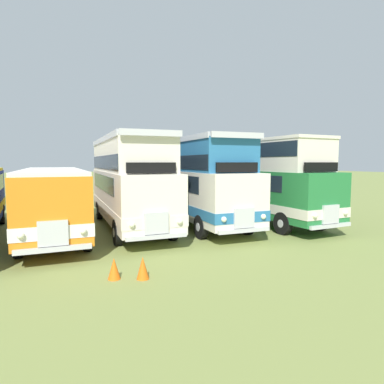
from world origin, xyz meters
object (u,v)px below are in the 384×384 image
(bus_seventh_in_row, at_px, (250,176))
(cone_far_end, at_px, (114,269))
(bus_fifth_in_row, at_px, (129,181))
(cone_mid_row, at_px, (143,268))
(bus_sixth_in_row, at_px, (194,180))
(bus_fourth_in_row, at_px, (53,196))

(bus_seventh_in_row, distance_m, cone_far_end, 11.75)
(bus_fifth_in_row, distance_m, bus_seventh_in_row, 7.05)
(bus_fifth_in_row, bearing_deg, cone_mid_row, -101.36)
(cone_mid_row, bearing_deg, bus_fifth_in_row, 78.64)
(bus_fifth_in_row, bearing_deg, bus_sixth_in_row, -4.25)
(bus_seventh_in_row, xyz_separation_m, cone_mid_row, (-8.56, -7.17, -2.16))
(bus_fifth_in_row, bearing_deg, cone_far_end, -107.40)
(bus_fourth_in_row, height_order, bus_seventh_in_row, bus_seventh_in_row)
(bus_sixth_in_row, height_order, cone_mid_row, bus_sixth_in_row)
(bus_fourth_in_row, xyz_separation_m, cone_far_end, (1.27, -7.33, -1.45))
(bus_seventh_in_row, bearing_deg, bus_fourth_in_row, 177.37)
(bus_sixth_in_row, distance_m, cone_far_end, 9.26)
(bus_fifth_in_row, height_order, bus_seventh_in_row, bus_fifth_in_row)
(bus_fourth_in_row, relative_size, bus_sixth_in_row, 1.07)
(cone_mid_row, relative_size, cone_far_end, 1.05)
(bus_sixth_in_row, xyz_separation_m, bus_seventh_in_row, (3.52, -0.10, 0.12))
(bus_fourth_in_row, distance_m, bus_sixth_in_row, 7.09)
(bus_fourth_in_row, bearing_deg, cone_far_end, -80.14)
(bus_fourth_in_row, xyz_separation_m, bus_fifth_in_row, (3.53, -0.13, 0.60))
(bus_sixth_in_row, bearing_deg, cone_far_end, -129.81)
(bus_fifth_in_row, xyz_separation_m, bus_seventh_in_row, (7.04, -0.36, 0.12))
(bus_fourth_in_row, xyz_separation_m, cone_mid_row, (2.02, -7.65, -1.44))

